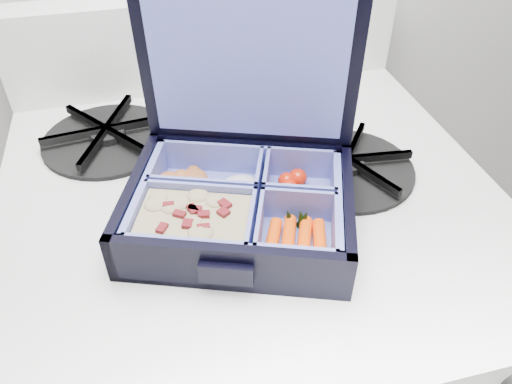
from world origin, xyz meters
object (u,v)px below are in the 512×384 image
object	(u,v)px
burner_grate	(347,162)
fork	(257,139)
stove	(249,372)
bento_box	(240,206)

from	to	relation	value
burner_grate	fork	xyz separation A→B (m)	(-0.10, 0.10, -0.01)
stove	bento_box	distance (m)	0.51
stove	fork	distance (m)	0.48
stove	bento_box	size ratio (longest dim) A/B	3.77
stove	burner_grate	world-z (taller)	burner_grate
bento_box	fork	size ratio (longest dim) A/B	1.25
burner_grate	fork	bearing A→B (deg)	136.02
bento_box	fork	xyz separation A→B (m)	(0.06, 0.16, -0.03)
stove	burner_grate	distance (m)	0.50
burner_grate	fork	world-z (taller)	burner_grate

